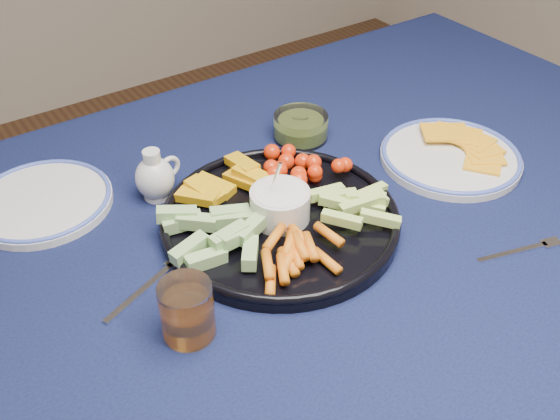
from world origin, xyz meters
TOP-DOWN VIEW (x-y plane):
  - dining_table at (0.00, 0.00)m, footprint 1.67×1.07m
  - crudite_platter at (-0.03, 0.02)m, footprint 0.38×0.38m
  - creamer_pitcher at (-0.15, 0.20)m, footprint 0.08×0.06m
  - pickle_bowl at (0.16, 0.22)m, footprint 0.10×0.10m
  - cheese_plate at (0.33, 0.00)m, footprint 0.25×0.25m
  - juice_tumbler at (-0.25, -0.09)m, footprint 0.07×0.07m
  - fork_left at (-0.25, 0.02)m, footprint 0.16×0.08m
  - fork_right at (0.25, -0.23)m, footprint 0.14×0.05m
  - side_plate_extra at (-0.32, 0.29)m, footprint 0.23×0.23m

SIDE VIEW (x-z plane):
  - dining_table at x=0.00m, z-range 0.29..1.03m
  - fork_right at x=0.25m, z-range 0.75..0.75m
  - fork_left at x=-0.25m, z-range 0.75..0.75m
  - side_plate_extra at x=-0.32m, z-range 0.75..0.77m
  - cheese_plate at x=0.33m, z-range 0.74..0.77m
  - crudite_platter at x=-0.03m, z-range 0.71..0.83m
  - pickle_bowl at x=0.16m, z-range 0.74..0.79m
  - juice_tumbler at x=-0.25m, z-range 0.74..0.82m
  - creamer_pitcher at x=-0.15m, z-range 0.74..0.83m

